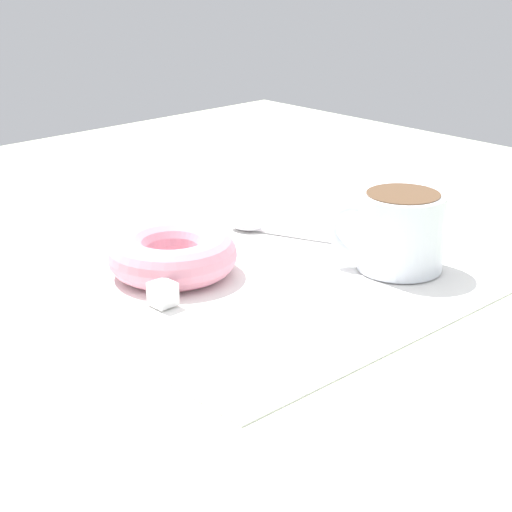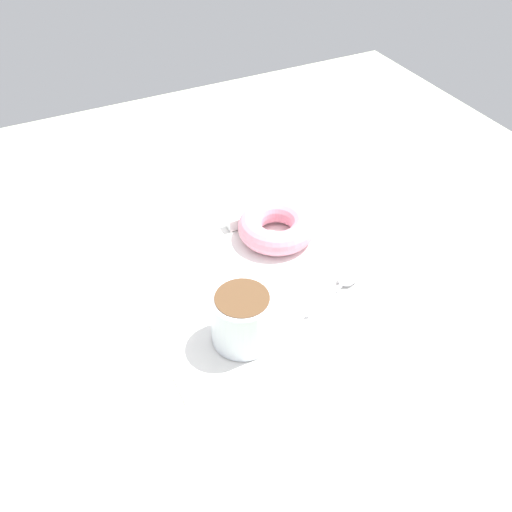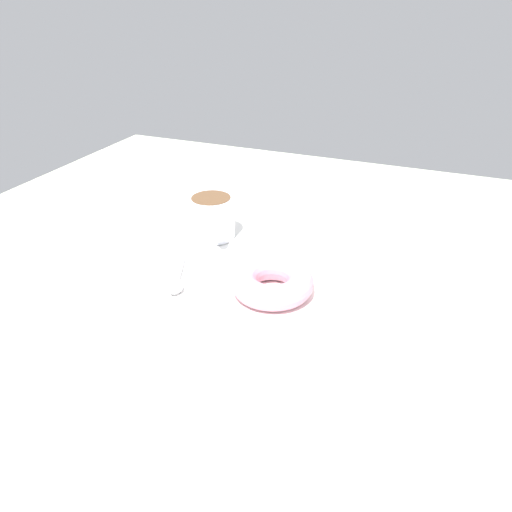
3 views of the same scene
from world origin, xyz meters
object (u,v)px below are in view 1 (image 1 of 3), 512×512
(sugar_cube, at_px, (163,294))
(spoon, at_px, (258,227))
(donut, at_px, (172,254))
(coffee_cup, at_px, (399,229))

(sugar_cube, bearing_deg, spoon, 23.67)
(donut, bearing_deg, spoon, 13.20)
(coffee_cup, xyz_separation_m, donut, (-0.16, 0.13, -0.02))
(donut, distance_m, spoon, 0.14)
(spoon, bearing_deg, sugar_cube, -156.33)
(coffee_cup, height_order, donut, coffee_cup)
(donut, distance_m, sugar_cube, 0.07)
(spoon, bearing_deg, donut, -166.80)
(sugar_cube, bearing_deg, coffee_cup, -21.28)
(spoon, bearing_deg, coffee_cup, -82.21)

